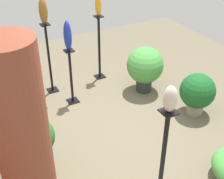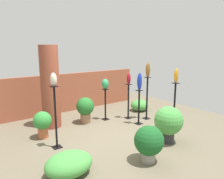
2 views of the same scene
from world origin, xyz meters
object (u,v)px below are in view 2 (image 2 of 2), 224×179
(pedestal_bronze, at_px, (147,100))
(art_vase_ruby, at_px, (129,79))
(art_vase_jade, at_px, (105,84))
(art_vase_cobalt, at_px, (140,82))
(potted_plant_walkway_edge, at_px, (43,122))
(pedestal_ivory, at_px, (56,120))
(art_vase_bronze, at_px, (148,70))
(pedestal_cobalt, at_px, (139,109))
(brick_pillar, at_px, (50,87))
(pedestal_amber, at_px, (174,108))
(pedestal_ruby, at_px, (128,103))
(pedestal_jade, at_px, (105,106))
(potted_plant_mid_left, at_px, (149,142))
(art_vase_amber, at_px, (176,76))
(potted_plant_back_center, at_px, (85,108))
(art_vase_ivory, at_px, (53,79))
(potted_plant_mid_right, at_px, (169,122))

(pedestal_bronze, distance_m, art_vase_ruby, 0.89)
(art_vase_jade, bearing_deg, art_vase_cobalt, -57.20)
(art_vase_ruby, relative_size, potted_plant_walkway_edge, 0.51)
(pedestal_ivory, relative_size, potted_plant_walkway_edge, 2.10)
(art_vase_bronze, bearing_deg, pedestal_cobalt, -159.00)
(pedestal_ivory, distance_m, art_vase_cobalt, 2.67)
(brick_pillar, height_order, art_vase_ruby, brick_pillar)
(pedestal_amber, distance_m, pedestal_cobalt, 1.02)
(pedestal_ruby, bearing_deg, pedestal_jade, 154.59)
(potted_plant_mid_left, bearing_deg, art_vase_amber, 25.19)
(art_vase_amber, relative_size, art_vase_cobalt, 0.78)
(pedestal_ruby, height_order, pedestal_ivory, pedestal_ivory)
(potted_plant_back_center, bearing_deg, art_vase_ruby, -17.92)
(pedestal_jade, distance_m, art_vase_ivory, 2.50)
(pedestal_jade, height_order, art_vase_ivory, art_vase_ivory)
(pedestal_bronze, xyz_separation_m, art_vase_amber, (0.04, -1.04, 0.89))
(art_vase_amber, bearing_deg, art_vase_jade, 123.44)
(brick_pillar, xyz_separation_m, art_vase_ivory, (-0.41, -1.36, 0.42))
(art_vase_amber, relative_size, potted_plant_mid_left, 0.53)
(pedestal_amber, relative_size, pedestal_cobalt, 1.27)
(pedestal_bronze, xyz_separation_m, art_vase_jade, (-1.12, 0.71, 0.53))
(pedestal_ruby, distance_m, art_vase_amber, 1.81)
(pedestal_jade, bearing_deg, art_vase_jade, 0.00)
(pedestal_ruby, distance_m, art_vase_cobalt, 0.98)
(art_vase_cobalt, bearing_deg, potted_plant_mid_left, -127.54)
(potted_plant_mid_left, bearing_deg, potted_plant_mid_right, 19.71)
(art_vase_ruby, bearing_deg, pedestal_ivory, -166.56)
(art_vase_amber, height_order, potted_plant_mid_right, art_vase_amber)
(art_vase_ruby, relative_size, art_vase_bronze, 0.78)
(pedestal_jade, relative_size, pedestal_cobalt, 0.96)
(pedestal_bronze, relative_size, art_vase_amber, 3.38)
(brick_pillar, height_order, pedestal_ruby, brick_pillar)
(art_vase_jade, xyz_separation_m, potted_plant_back_center, (-0.66, 0.11, -0.69))
(art_vase_jade, xyz_separation_m, art_vase_cobalt, (0.59, -0.91, 0.14))
(pedestal_ivory, height_order, potted_plant_mid_right, pedestal_ivory)
(pedestal_jade, bearing_deg, art_vase_ruby, -25.41)
(potted_plant_mid_right, bearing_deg, potted_plant_mid_left, -160.29)
(pedestal_ivory, distance_m, potted_plant_back_center, 1.74)
(art_vase_cobalt, bearing_deg, pedestal_cobalt, -90.00)
(pedestal_ivory, bearing_deg, pedestal_bronze, 4.68)
(pedestal_cobalt, distance_m, art_vase_ivory, 2.83)
(brick_pillar, distance_m, pedestal_amber, 3.54)
(pedestal_cobalt, height_order, art_vase_bronze, art_vase_bronze)
(pedestal_jade, xyz_separation_m, pedestal_bronze, (1.12, -0.71, 0.17))
(pedestal_cobalt, relative_size, potted_plant_mid_right, 1.16)
(brick_pillar, height_order, pedestal_ivory, brick_pillar)
(art_vase_bronze, bearing_deg, potted_plant_back_center, 155.30)
(pedestal_bronze, distance_m, potted_plant_walkway_edge, 3.24)
(pedestal_cobalt, height_order, art_vase_jade, art_vase_jade)
(art_vase_cobalt, relative_size, potted_plant_mid_right, 0.58)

